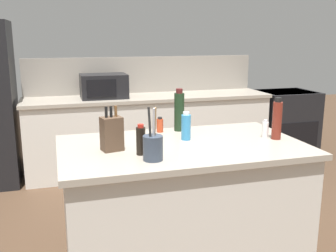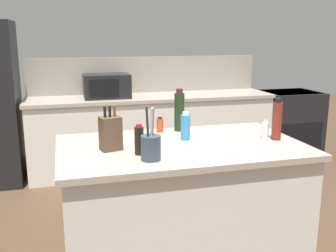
# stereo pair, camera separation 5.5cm
# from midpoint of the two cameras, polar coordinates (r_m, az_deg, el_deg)

# --- Properties ---
(back_counter_run) EXTENTS (3.02, 0.66, 0.94)m
(back_counter_run) POSITION_cam_midpoint_polar(r_m,az_deg,el_deg) (4.94, -1.95, -0.98)
(back_counter_run) COLOR beige
(back_counter_run) RESTS_ON ground_plane
(wall_backsplash) EXTENTS (2.98, 0.03, 0.46)m
(wall_backsplash) POSITION_cam_midpoint_polar(r_m,az_deg,el_deg) (5.13, -2.83, 7.45)
(wall_backsplash) COLOR gray
(wall_backsplash) RESTS_ON back_counter_run
(kitchen_island) EXTENTS (1.66, 0.98, 0.94)m
(kitchen_island) POSITION_cam_midpoint_polar(r_m,az_deg,el_deg) (2.86, 2.45, -11.74)
(kitchen_island) COLOR beige
(kitchen_island) RESTS_ON ground_plane
(range_oven) EXTENTS (0.76, 0.65, 0.92)m
(range_oven) POSITION_cam_midpoint_polar(r_m,az_deg,el_deg) (5.69, 17.35, 0.26)
(range_oven) COLOR black
(range_oven) RESTS_ON ground_plane
(microwave) EXTENTS (0.54, 0.39, 0.28)m
(microwave) POSITION_cam_midpoint_polar(r_m,az_deg,el_deg) (4.73, -8.57, 5.77)
(microwave) COLOR black
(microwave) RESTS_ON back_counter_run
(knife_block) EXTENTS (0.15, 0.13, 0.29)m
(knife_block) POSITION_cam_midpoint_polar(r_m,az_deg,el_deg) (2.55, -7.73, -1.03)
(knife_block) COLOR #4C3828
(knife_block) RESTS_ON kitchen_island
(utensil_crock) EXTENTS (0.12, 0.12, 0.32)m
(utensil_crock) POSITION_cam_midpoint_polar(r_m,az_deg,el_deg) (2.33, -1.84, -3.03)
(utensil_crock) COLOR #333D4C
(utensil_crock) RESTS_ON kitchen_island
(soy_sauce_bottle) EXTENTS (0.06, 0.06, 0.19)m
(soy_sauce_bottle) POSITION_cam_midpoint_polar(r_m,az_deg,el_deg) (2.44, -3.57, -2.08)
(soy_sauce_bottle) COLOR black
(soy_sauce_bottle) RESTS_ON kitchen_island
(wine_bottle) EXTENTS (0.08, 0.08, 0.33)m
(wine_bottle) POSITION_cam_midpoint_polar(r_m,az_deg,el_deg) (3.04, 2.18, 2.17)
(wine_bottle) COLOR black
(wine_bottle) RESTS_ON kitchen_island
(spice_jar_paprika) EXTENTS (0.05, 0.05, 0.12)m
(spice_jar_paprika) POSITION_cam_midpoint_polar(r_m,az_deg,el_deg) (3.02, -0.66, 0.14)
(spice_jar_paprika) COLOR #B73D1E
(spice_jar_paprika) RESTS_ON kitchen_island
(salt_shaker) EXTENTS (0.05, 0.05, 0.13)m
(salt_shaker) POSITION_cam_midpoint_polar(r_m,az_deg,el_deg) (2.93, 14.42, -0.51)
(salt_shaker) COLOR silver
(salt_shaker) RESTS_ON kitchen_island
(vinegar_bottle) EXTENTS (0.07, 0.07, 0.30)m
(vinegar_bottle) POSITION_cam_midpoint_polar(r_m,az_deg,el_deg) (2.89, 16.07, 0.82)
(vinegar_bottle) COLOR maroon
(vinegar_bottle) RESTS_ON kitchen_island
(dish_soap_bottle) EXTENTS (0.07, 0.07, 0.20)m
(dish_soap_bottle) POSITION_cam_midpoint_polar(r_m,az_deg,el_deg) (2.79, 3.12, -0.11)
(dish_soap_bottle) COLOR #3384BC
(dish_soap_bottle) RESTS_ON kitchen_island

